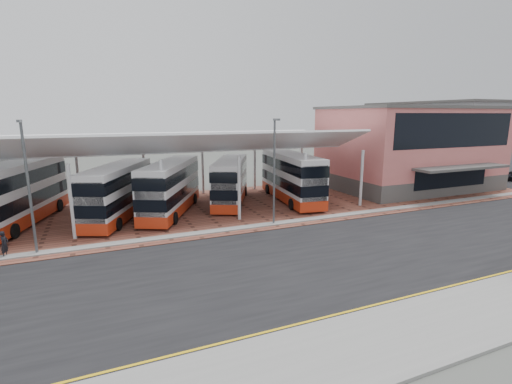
# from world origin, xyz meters

# --- Properties ---
(ground) EXTENTS (140.00, 140.00, 0.00)m
(ground) POSITION_xyz_m (0.00, 0.00, 0.00)
(ground) COLOR #4A4D47
(road) EXTENTS (120.00, 14.00, 0.02)m
(road) POSITION_xyz_m (0.00, -1.00, 0.01)
(road) COLOR black
(road) RESTS_ON ground
(forecourt) EXTENTS (72.00, 16.00, 0.06)m
(forecourt) POSITION_xyz_m (2.00, 13.00, 0.03)
(forecourt) COLOR brown
(forecourt) RESTS_ON ground
(sidewalk) EXTENTS (120.00, 4.00, 0.14)m
(sidewalk) POSITION_xyz_m (0.00, -9.00, 0.07)
(sidewalk) COLOR gray
(sidewalk) RESTS_ON ground
(north_kerb) EXTENTS (120.00, 0.80, 0.14)m
(north_kerb) POSITION_xyz_m (0.00, 6.20, 0.07)
(north_kerb) COLOR gray
(north_kerb) RESTS_ON ground
(yellow_line_near) EXTENTS (120.00, 0.12, 0.01)m
(yellow_line_near) POSITION_xyz_m (0.00, -7.00, 0.03)
(yellow_line_near) COLOR yellow
(yellow_line_near) RESTS_ON road
(yellow_line_far) EXTENTS (120.00, 0.12, 0.01)m
(yellow_line_far) POSITION_xyz_m (0.00, -6.70, 0.03)
(yellow_line_far) COLOR yellow
(yellow_line_far) RESTS_ON road
(canopy) EXTENTS (37.00, 11.63, 7.07)m
(canopy) POSITION_xyz_m (-6.00, 13.94, 5.80)
(canopy) COLOR silver
(canopy) RESTS_ON ground
(terminal) EXTENTS (18.40, 14.40, 9.25)m
(terminal) POSITION_xyz_m (23.00, 13.92, 4.66)
(terminal) COLOR #4C4947
(terminal) RESTS_ON ground
(warehouse) EXTENTS (30.50, 20.50, 10.25)m
(warehouse) POSITION_xyz_m (48.00, 24.00, 5.15)
(warehouse) COLOR slate
(warehouse) RESTS_ON ground
(lamp_west) EXTENTS (0.16, 0.90, 8.07)m
(lamp_west) POSITION_xyz_m (-14.00, 6.27, 4.36)
(lamp_west) COLOR #4D5155
(lamp_west) RESTS_ON ground
(lamp_east) EXTENTS (0.16, 0.90, 8.07)m
(lamp_east) POSITION_xyz_m (2.00, 6.27, 4.36)
(lamp_east) COLOR #4D5155
(lamp_east) RESTS_ON ground
(bus_1) EXTENTS (5.98, 11.81, 4.76)m
(bus_1) POSITION_xyz_m (-15.94, 13.99, 2.42)
(bus_1) COLOR silver
(bus_1) RESTS_ON forecourt
(bus_2) EXTENTS (6.46, 10.54, 4.31)m
(bus_2) POSITION_xyz_m (-8.88, 12.76, 2.20)
(bus_2) COLOR silver
(bus_2) RESTS_ON forecourt
(bus_3) EXTENTS (6.96, 10.60, 4.38)m
(bus_3) POSITION_xyz_m (-4.63, 12.74, 2.24)
(bus_3) COLOR silver
(bus_3) RESTS_ON forecourt
(bus_4) EXTENTS (6.51, 10.13, 4.17)m
(bus_4) POSITION_xyz_m (1.28, 14.24, 2.13)
(bus_4) COLOR silver
(bus_4) RESTS_ON forecourt
(bus_5) EXTENTS (4.01, 11.40, 4.60)m
(bus_5) POSITION_xyz_m (7.07, 12.89, 2.34)
(bus_5) COLOR silver
(bus_5) RESTS_ON forecourt
(pedestrian) EXTENTS (0.54, 0.67, 1.59)m
(pedestrian) POSITION_xyz_m (-15.62, 6.42, 0.85)
(pedestrian) COLOR black
(pedestrian) RESTS_ON forecourt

